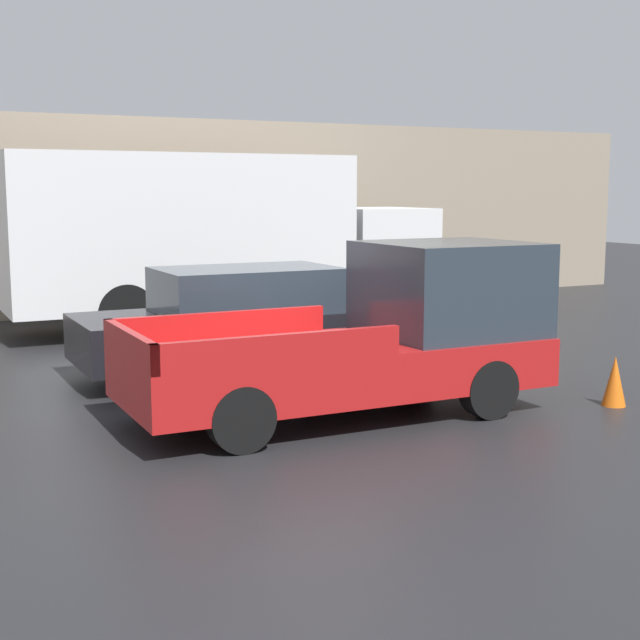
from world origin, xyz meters
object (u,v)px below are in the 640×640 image
(pickup_truck, at_px, (379,335))
(car, at_px, (241,320))
(delivery_truck, at_px, (212,235))
(traffic_cone, at_px, (615,381))

(pickup_truck, relative_size, car, 1.08)
(delivery_truck, distance_m, traffic_cone, 9.13)
(delivery_truck, bearing_deg, car, -104.43)
(traffic_cone, bearing_deg, delivery_truck, 105.18)
(car, distance_m, delivery_truck, 4.85)
(traffic_cone, bearing_deg, pickup_truck, 158.85)
(car, xyz_separation_m, traffic_cone, (3.54, -4.10, -0.48))
(pickup_truck, height_order, delivery_truck, delivery_truck)
(pickup_truck, height_order, car, pickup_truck)
(car, bearing_deg, pickup_truck, -77.23)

